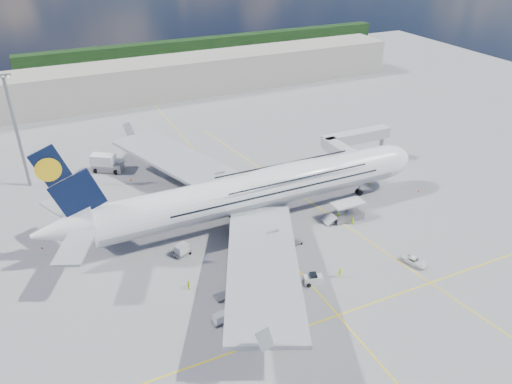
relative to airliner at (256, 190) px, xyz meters
name	(u,v)px	position (x,y,z in m)	size (l,w,h in m)	color
ground	(278,247)	(-0.26, -10.00, -6.87)	(300.00, 300.00, 0.00)	gray
taxi_line_main	(278,246)	(-0.26, -10.00, -6.86)	(0.25, 220.00, 0.01)	yellow
taxi_line_cross	(338,315)	(-0.26, -30.00, -6.86)	(120.00, 0.25, 0.01)	yellow
taxi_line_diag	(315,205)	(13.74, 0.00, -6.86)	(0.25, 100.00, 0.01)	yellow
airliner	(256,190)	(0.00, 0.00, 0.00)	(77.26, 79.15, 23.71)	white
jet_bridge	(351,144)	(29.55, 10.94, -0.02)	(18.80, 12.10, 8.50)	#B7B7BC
cargo_loader	(346,213)	(16.56, -7.11, -5.62)	(8.53, 3.20, 3.67)	silver
light_mast	(17,131)	(-40.26, 35.00, 6.34)	(3.00, 0.70, 25.50)	gray
terminal	(147,80)	(-0.26, 85.00, -0.87)	(180.00, 16.00, 12.00)	#B2AD9E
tree_line	(212,47)	(39.74, 130.00, -2.87)	(160.00, 6.00, 8.00)	#193814
dolly_row_a	(220,318)	(-17.13, -23.84, -5.99)	(2.76, 1.77, 1.63)	gray
dolly_row_b	(235,299)	(-13.53, -21.21, -5.77)	(3.33, 1.94, 2.04)	gray
dolly_row_c	(225,295)	(-14.38, -18.82, -6.49)	(3.47, 2.00, 0.49)	gray
dolly_back	(182,249)	(-17.02, -4.86, -5.78)	(3.62, 2.91, 2.02)	gray
dolly_nose_far	(295,243)	(2.87, -10.75, -6.56)	(2.97, 1.96, 0.40)	gray
dolly_nose_near	(333,221)	(13.42, -7.31, -6.52)	(3.25, 1.93, 0.46)	gray
baggage_tug	(313,279)	(0.15, -21.78, -6.02)	(3.36, 2.24, 1.92)	white
catering_truck_inner	(198,180)	(-5.98, 18.25, -5.17)	(6.04, 2.41, 3.60)	gray
catering_truck_outer	(107,163)	(-22.84, 34.74, -4.77)	(8.22, 6.27, 4.52)	gray
service_van	(415,261)	(18.96, -24.77, -6.24)	(2.09, 4.53, 1.26)	white
crew_nose	(371,182)	(29.81, 2.41, -6.01)	(0.63, 0.41, 1.72)	#DAFD1A
crew_loader	(338,217)	(14.74, -7.03, -6.00)	(0.85, 0.66, 1.74)	#ACE918
crew_wing	(189,285)	(-18.95, -14.42, -6.03)	(0.98, 0.41, 1.67)	#ECFA1A
crew_van	(353,221)	(16.58, -9.38, -6.12)	(0.73, 0.48, 1.50)	#BEFF1A
crew_tug	(340,273)	(5.08, -22.41, -5.92)	(1.23, 0.71, 1.90)	#ADF419
cone_nose	(418,191)	(37.37, -4.59, -6.62)	(0.41, 0.41, 0.52)	#E34D0B
cone_wing_left_inner	(208,198)	(-5.83, 12.11, -6.56)	(0.50, 0.50, 0.63)	#E34D0B
cone_wing_left_outer	(131,179)	(-19.07, 27.80, -6.61)	(0.42, 0.42, 0.53)	#E34D0B
cone_wing_right_inner	(222,298)	(-15.05, -19.17, -6.59)	(0.46, 0.46, 0.58)	#E34D0B
cone_wing_right_outer	(227,330)	(-16.82, -25.92, -6.62)	(0.41, 0.41, 0.52)	#E34D0B
cone_tail	(42,248)	(-39.85, 7.75, -6.64)	(0.38, 0.38, 0.48)	#E34D0B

